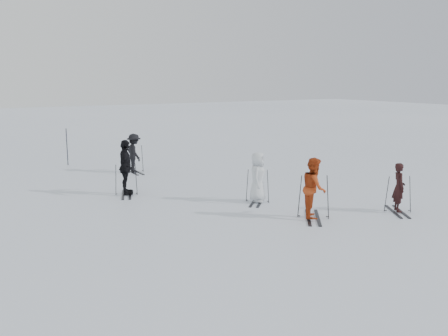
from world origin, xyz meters
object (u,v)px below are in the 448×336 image
object	(u,v)px
skier_near_dark	(399,188)
piste_marker	(67,147)
skier_uphill_left	(126,168)
skier_red	(314,189)
skier_uphill_far	(134,153)
skier_grey	(258,178)

from	to	relation	value
skier_near_dark	piste_marker	distance (m)	15.36
skier_uphill_left	skier_red	bearing A→B (deg)	-126.09
skier_uphill_left	piste_marker	bearing A→B (deg)	22.66
skier_uphill_far	skier_near_dark	bearing A→B (deg)	-154.06
skier_red	skier_grey	distance (m)	2.46
skier_red	skier_uphill_left	distance (m)	6.80
skier_near_dark	skier_uphill_left	bearing A→B (deg)	76.57
skier_near_dark	skier_grey	xyz separation A→B (m)	(-3.04, 3.25, 0.07)
skier_grey	skier_uphill_left	world-z (taller)	skier_uphill_left
piste_marker	skier_grey	bearing A→B (deg)	-70.51
skier_red	skier_grey	world-z (taller)	skier_red
skier_grey	skier_uphill_far	distance (m)	7.35
skier_uphill_left	skier_grey	bearing A→B (deg)	-112.94
skier_near_dark	skier_red	world-z (taller)	skier_red
skier_near_dark	skier_uphill_left	world-z (taller)	skier_uphill_left
skier_near_dark	skier_uphill_left	size ratio (longest dim) A/B	0.78
skier_uphill_left	skier_near_dark	bearing A→B (deg)	-114.73
skier_grey	skier_uphill_left	size ratio (longest dim) A/B	0.86
skier_uphill_far	skier_grey	bearing A→B (deg)	-165.35
skier_near_dark	skier_red	size ratio (longest dim) A/B	0.85
skier_red	piste_marker	xyz separation A→B (m)	(-4.07, 12.98, -0.02)
skier_near_dark	skier_uphill_far	bearing A→B (deg)	55.79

